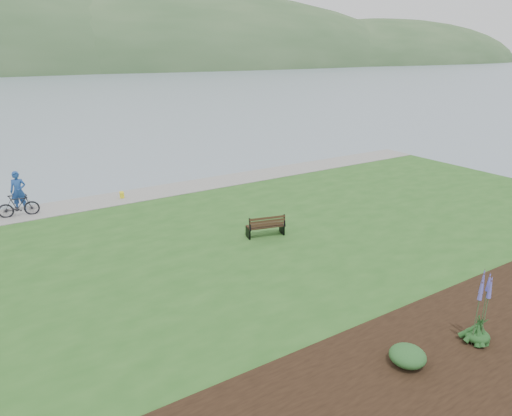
% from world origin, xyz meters
% --- Properties ---
extents(ground, '(600.00, 600.00, 0.00)m').
position_xyz_m(ground, '(0.00, 0.00, 0.00)').
color(ground, slate).
rests_on(ground, ground).
extents(lawn, '(34.00, 20.00, 0.40)m').
position_xyz_m(lawn, '(0.00, -2.00, 0.20)').
color(lawn, '#26541D').
rests_on(lawn, ground).
extents(shoreline_path, '(34.00, 2.20, 0.03)m').
position_xyz_m(shoreline_path, '(0.00, 6.90, 0.42)').
color(shoreline_path, gray).
rests_on(shoreline_path, lawn).
extents(far_hillside, '(580.00, 80.00, 38.00)m').
position_xyz_m(far_hillside, '(20.00, 170.00, 0.00)').
color(far_hillside, '#345630').
rests_on(far_hillside, ground).
extents(park_bench, '(1.57, 0.94, 0.92)m').
position_xyz_m(park_bench, '(0.18, -1.07, 0.85)').
color(park_bench, black).
rests_on(park_bench, lawn).
extents(person, '(0.91, 0.74, 2.18)m').
position_xyz_m(person, '(-7.65, 7.50, 1.49)').
color(person, navy).
rests_on(person, lawn).
extents(bicycle_b, '(0.72, 1.74, 1.02)m').
position_xyz_m(bicycle_b, '(-7.80, 6.66, 0.91)').
color(bicycle_b, black).
rests_on(bicycle_b, lawn).
extents(pannier, '(0.24, 0.33, 0.32)m').
position_xyz_m(pannier, '(-3.18, 6.86, 0.56)').
color(pannier, yellow).
rests_on(pannier, lawn).
extents(echium_4, '(0.62, 0.62, 2.36)m').
position_xyz_m(echium_4, '(0.85, -9.70, 1.41)').
color(echium_4, '#163D18').
rests_on(echium_4, garden_bed).
extents(shrub_0, '(0.86, 0.86, 0.43)m').
position_xyz_m(shrub_0, '(-1.34, -9.36, 0.65)').
color(shrub_0, '#1E4C21').
rests_on(shrub_0, garden_bed).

